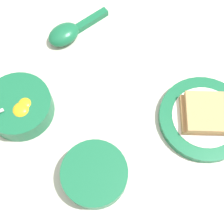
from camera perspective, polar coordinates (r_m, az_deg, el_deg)
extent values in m
plane|color=beige|center=(0.69, 3.11, -0.90)|extent=(3.00, 3.00, 0.00)
cylinder|color=#196B42|center=(0.70, -16.54, 0.94)|extent=(0.14, 0.14, 0.05)
cylinder|color=white|center=(0.70, -16.64, 1.09)|extent=(0.12, 0.12, 0.02)
ellipsoid|color=yellow|center=(0.68, -15.60, 1.35)|extent=(0.03, 0.03, 0.02)
ellipsoid|color=yellow|center=(0.68, -16.25, 0.31)|extent=(0.04, 0.04, 0.02)
cylinder|color=black|center=(0.69, -17.72, 0.58)|extent=(0.03, 0.03, 0.00)
ellipsoid|color=silver|center=(0.69, -17.99, 0.89)|extent=(0.03, 0.02, 0.01)
cylinder|color=#196B42|center=(0.71, 16.41, -1.10)|extent=(0.20, 0.20, 0.02)
cylinder|color=white|center=(0.70, 16.61, -0.82)|extent=(0.14, 0.14, 0.00)
cube|color=tan|center=(0.69, 16.36, -0.47)|extent=(0.11, 0.12, 0.01)
cube|color=tan|center=(0.68, 17.30, 0.00)|extent=(0.11, 0.12, 0.01)
ellipsoid|color=#196B42|center=(0.79, -8.83, 13.84)|extent=(0.10, 0.09, 0.04)
cube|color=#196B42|center=(0.82, -3.89, 16.35)|extent=(0.09, 0.07, 0.02)
cylinder|color=#196B42|center=(0.63, -3.20, -11.31)|extent=(0.13, 0.13, 0.04)
cylinder|color=white|center=(0.62, -3.26, -11.07)|extent=(0.11, 0.11, 0.01)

